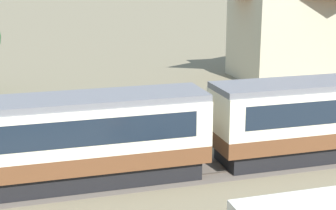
% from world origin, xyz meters
% --- Properties ---
extents(passenger_train, '(80.81, 3.04, 4.08)m').
position_xyz_m(passenger_train, '(-19.18, 0.08, 2.26)').
color(passenger_train, brown).
rests_on(passenger_train, ground_plane).
extents(railway_track, '(124.58, 3.60, 0.04)m').
position_xyz_m(railway_track, '(-17.84, 0.08, 0.01)').
color(railway_track, '#665B51').
rests_on(railway_track, ground_plane).
extents(station_house_terracotta_roof, '(13.52, 7.71, 9.95)m').
position_xyz_m(station_house_terracotta_roof, '(-2.90, 18.98, 5.13)').
color(station_house_terracotta_roof, '#BCB293').
rests_on(station_house_terracotta_roof, ground_plane).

